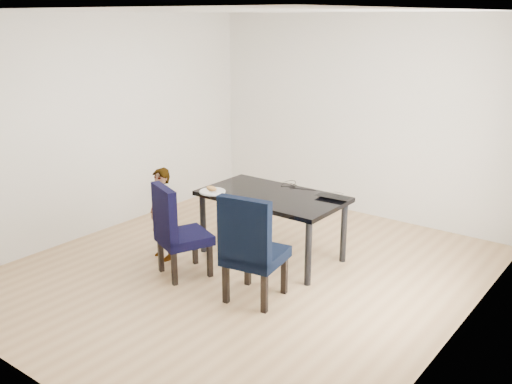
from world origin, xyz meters
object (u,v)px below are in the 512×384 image
Objects in this scene: child at (162,214)px; laptop at (335,196)px; dining_table at (272,226)px; chair_left at (184,230)px; chair_right at (256,246)px; plate at (212,192)px.

child is 1.94m from laptop.
dining_table is 4.29× the size of laptop.
chair_right is at bearing 24.21° from chair_left.
dining_table is at bearing 86.55° from chair_left.
plate is 0.79× the size of laptop.
plate is at bearing 142.05° from chair_right.
chair_right is at bearing 78.99° from laptop.
laptop is (1.08, 1.26, 0.26)m from chair_left.
chair_right is 3.68× the size of plate.
chair_right is 1.43m from child.
chair_right reaches higher than plate.
laptop is (0.62, 0.32, 0.39)m from dining_table.
child is (-1.43, 0.14, -0.02)m from chair_right.
chair_right is at bearing -63.14° from dining_table.
chair_right is (0.47, -0.92, 0.17)m from dining_table.
dining_table is at bearing 31.11° from plate.
plate is at bearing 123.84° from chair_left.
chair_left reaches higher than dining_table.
child is at bearing -131.35° from plate.
chair_right is 1.03× the size of child.
chair_left is 0.65m from plate.
chair_left is at bearing -5.16° from child.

